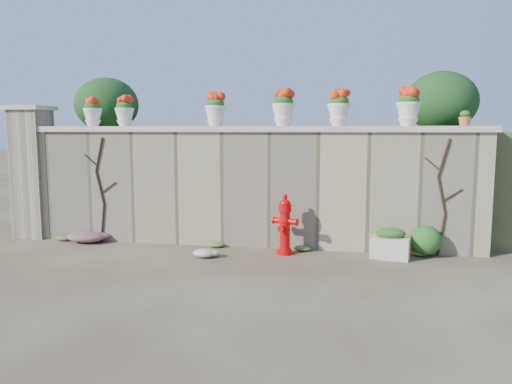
% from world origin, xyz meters
% --- Properties ---
extents(ground, '(80.00, 80.00, 0.00)m').
position_xyz_m(ground, '(0.00, 0.00, 0.00)').
color(ground, '#493824').
rests_on(ground, ground).
extents(stone_wall, '(8.00, 0.40, 2.00)m').
position_xyz_m(stone_wall, '(0.00, 1.80, 1.00)').
color(stone_wall, tan).
rests_on(stone_wall, ground).
extents(wall_cap, '(8.10, 0.52, 0.10)m').
position_xyz_m(wall_cap, '(0.00, 1.80, 2.05)').
color(wall_cap, beige).
rests_on(wall_cap, stone_wall).
extents(gate_pillar, '(0.72, 0.72, 2.48)m').
position_xyz_m(gate_pillar, '(-4.15, 1.80, 1.26)').
color(gate_pillar, tan).
rests_on(gate_pillar, ground).
extents(raised_fill, '(9.00, 6.00, 2.00)m').
position_xyz_m(raised_fill, '(0.00, 5.00, 1.00)').
color(raised_fill, '#384C23').
rests_on(raised_fill, ground).
extents(back_shrub_left, '(1.30, 1.30, 1.10)m').
position_xyz_m(back_shrub_left, '(-3.20, 3.00, 2.55)').
color(back_shrub_left, '#143814').
rests_on(back_shrub_left, raised_fill).
extents(back_shrub_right, '(1.30, 1.30, 1.10)m').
position_xyz_m(back_shrub_right, '(3.40, 3.00, 2.55)').
color(back_shrub_right, '#143814').
rests_on(back_shrub_right, raised_fill).
extents(vine_left, '(0.60, 0.04, 1.91)m').
position_xyz_m(vine_left, '(-2.67, 1.58, 0.99)').
color(vine_left, black).
rests_on(vine_left, ground).
extents(vine_right, '(0.60, 0.04, 1.91)m').
position_xyz_m(vine_right, '(3.23, 1.58, 0.99)').
color(vine_right, black).
rests_on(vine_right, ground).
extents(fire_hydrant, '(0.43, 0.31, 0.99)m').
position_xyz_m(fire_hydrant, '(0.73, 1.26, 0.50)').
color(fire_hydrant, red).
rests_on(fire_hydrant, ground).
extents(planter_box, '(0.65, 0.46, 0.49)m').
position_xyz_m(planter_box, '(2.42, 1.28, 0.23)').
color(planter_box, beige).
rests_on(planter_box, ground).
extents(green_shrub, '(0.64, 0.58, 0.61)m').
position_xyz_m(green_shrub, '(2.98, 1.55, 0.31)').
color(green_shrub, '#1E5119').
rests_on(green_shrub, ground).
extents(magenta_clump, '(0.93, 0.62, 0.25)m').
position_xyz_m(magenta_clump, '(-2.82, 1.48, 0.12)').
color(magenta_clump, '#B92571').
rests_on(magenta_clump, ground).
extents(white_flowers, '(0.45, 0.36, 0.16)m').
position_xyz_m(white_flowers, '(-0.47, 0.81, 0.08)').
color(white_flowers, white).
rests_on(white_flowers, ground).
extents(urn_pot_0, '(0.34, 0.34, 0.53)m').
position_xyz_m(urn_pot_0, '(-2.88, 1.80, 2.36)').
color(urn_pot_0, silver).
rests_on(urn_pot_0, wall_cap).
extents(urn_pot_1, '(0.34, 0.34, 0.53)m').
position_xyz_m(urn_pot_1, '(-2.26, 1.80, 2.36)').
color(urn_pot_1, silver).
rests_on(urn_pot_1, wall_cap).
extents(urn_pot_2, '(0.36, 0.36, 0.57)m').
position_xyz_m(urn_pot_2, '(-0.57, 1.80, 2.38)').
color(urn_pot_2, silver).
rests_on(urn_pot_2, wall_cap).
extents(urn_pot_3, '(0.39, 0.39, 0.61)m').
position_xyz_m(urn_pot_3, '(0.63, 1.80, 2.40)').
color(urn_pot_3, silver).
rests_on(urn_pot_3, wall_cap).
extents(urn_pot_4, '(0.38, 0.38, 0.60)m').
position_xyz_m(urn_pot_4, '(1.56, 1.80, 2.39)').
color(urn_pot_4, silver).
rests_on(urn_pot_4, wall_cap).
extents(urn_pot_5, '(0.39, 0.39, 0.62)m').
position_xyz_m(urn_pot_5, '(2.68, 1.80, 2.40)').
color(urn_pot_5, silver).
rests_on(urn_pot_5, wall_cap).
extents(terracotta_pot, '(0.20, 0.20, 0.24)m').
position_xyz_m(terracotta_pot, '(3.56, 1.80, 2.21)').
color(terracotta_pot, '#B96638').
rests_on(terracotta_pot, wall_cap).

